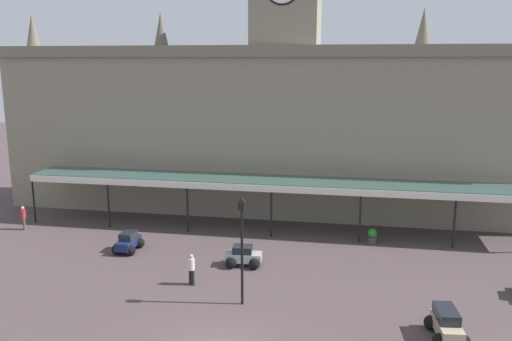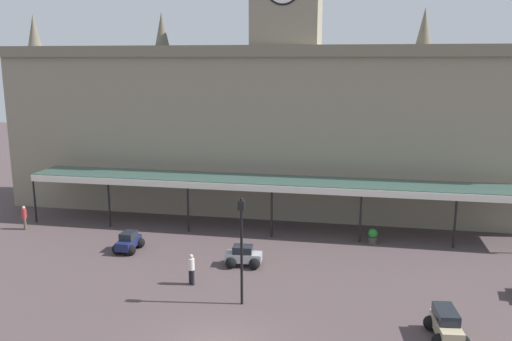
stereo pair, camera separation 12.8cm
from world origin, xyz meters
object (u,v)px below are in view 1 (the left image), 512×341
at_px(car_navy_sedan, 128,243).
at_px(victorian_lamppost, 242,240).
at_px(car_beige_estate, 447,326).
at_px(pedestrian_beside_cars, 192,268).
at_px(pedestrian_crossing_forecourt, 23,217).
at_px(car_silver_sedan, 243,257).
at_px(planter_forecourt_centre, 372,236).

distance_m(car_navy_sedan, victorian_lamppost, 10.57).
xyz_separation_m(car_beige_estate, pedestrian_beside_cars, (-12.21, 3.30, 0.34)).
height_order(car_beige_estate, pedestrian_beside_cars, pedestrian_beside_cars).
height_order(pedestrian_crossing_forecourt, victorian_lamppost, victorian_lamppost).
height_order(car_silver_sedan, pedestrian_crossing_forecourt, pedestrian_crossing_forecourt).
bearing_deg(car_navy_sedan, victorian_lamppost, -34.60).
bearing_deg(victorian_lamppost, pedestrian_beside_cars, 150.63).
bearing_deg(car_beige_estate, victorian_lamppost, 170.22).
bearing_deg(planter_forecourt_centre, pedestrian_crossing_forecourt, -176.11).
bearing_deg(pedestrian_crossing_forecourt, planter_forecourt_centre, 3.89).
bearing_deg(victorian_lamppost, car_silver_sedan, 101.14).
bearing_deg(car_navy_sedan, pedestrian_crossing_forecourt, 163.54).
height_order(car_navy_sedan, pedestrian_beside_cars, pedestrian_beside_cars).
height_order(car_beige_estate, car_silver_sedan, car_beige_estate).
height_order(car_silver_sedan, pedestrian_beside_cars, pedestrian_beside_cars).
distance_m(car_navy_sedan, pedestrian_crossing_forecourt, 9.24).
xyz_separation_m(pedestrian_beside_cars, planter_forecourt_centre, (9.49, 8.30, -0.42)).
distance_m(pedestrian_beside_cars, planter_forecourt_centre, 12.61).
relative_size(pedestrian_beside_cars, pedestrian_crossing_forecourt, 1.00).
bearing_deg(planter_forecourt_centre, car_beige_estate, -76.81).
bearing_deg(car_navy_sedan, pedestrian_beside_cars, -37.35).
distance_m(car_beige_estate, victorian_lamppost, 9.66).
height_order(car_beige_estate, car_navy_sedan, car_beige_estate).
xyz_separation_m(car_beige_estate, planter_forecourt_centre, (-2.72, 11.60, -0.07)).
bearing_deg(planter_forecourt_centre, car_navy_sedan, -164.08).
distance_m(car_silver_sedan, pedestrian_beside_cars, 3.73).
height_order(car_beige_estate, pedestrian_crossing_forecourt, pedestrian_crossing_forecourt).
xyz_separation_m(pedestrian_beside_cars, victorian_lamppost, (3.07, -1.73, 2.36)).
xyz_separation_m(car_beige_estate, car_silver_sedan, (-10.08, 6.33, -0.06)).
bearing_deg(pedestrian_crossing_forecourt, pedestrian_beside_cars, -25.23).
relative_size(car_beige_estate, planter_forecourt_centre, 2.43).
distance_m(car_beige_estate, pedestrian_beside_cars, 12.65).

